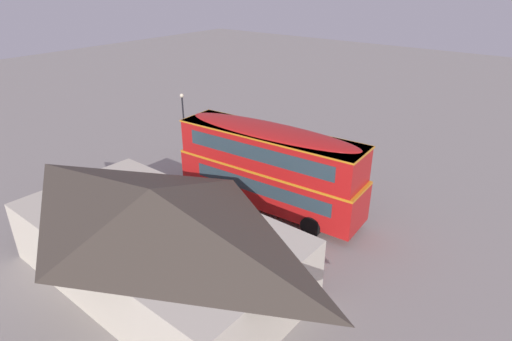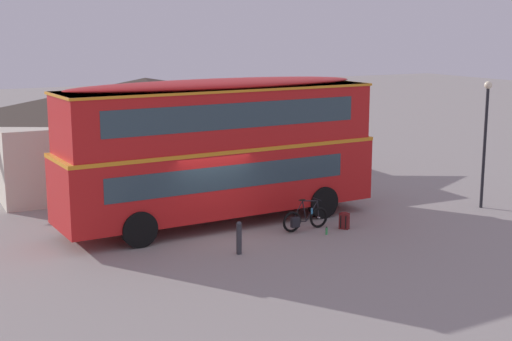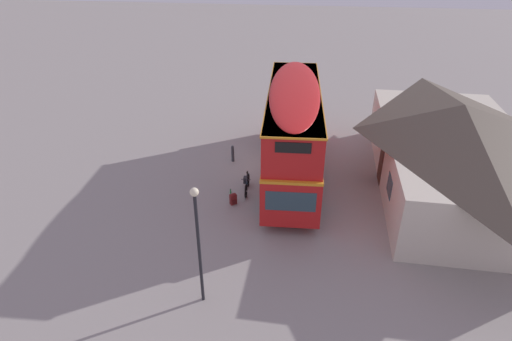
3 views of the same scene
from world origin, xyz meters
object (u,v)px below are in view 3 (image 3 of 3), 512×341
(double_decker_bus, at_px, (293,128))
(water_bottle_green_metal, at_px, (231,191))
(backpack_on_ground, at_px, (233,199))
(street_lamp, at_px, (198,235))
(kerb_bollard, at_px, (233,153))
(touring_bicycle, at_px, (247,184))

(double_decker_bus, relative_size, water_bottle_green_metal, 43.28)
(backpack_on_ground, height_order, street_lamp, street_lamp)
(backpack_on_ground, bearing_deg, double_decker_bus, 142.42)
(water_bottle_green_metal, xyz_separation_m, kerb_bollard, (-3.33, -0.51, 0.38))
(double_decker_bus, distance_m, backpack_on_ground, 4.74)
(touring_bicycle, xyz_separation_m, street_lamp, (7.25, -0.40, 2.46))
(double_decker_bus, height_order, street_lamp, double_decker_bus)
(double_decker_bus, height_order, touring_bicycle, double_decker_bus)
(double_decker_bus, xyz_separation_m, water_bottle_green_metal, (2.38, -2.81, -2.53))
(water_bottle_green_metal, bearing_deg, kerb_bollard, -171.34)
(touring_bicycle, distance_m, street_lamp, 7.66)
(backpack_on_ground, xyz_separation_m, water_bottle_green_metal, (-0.88, -0.30, -0.17))
(street_lamp, height_order, kerb_bollard, street_lamp)
(backpack_on_ground, distance_m, water_bottle_green_metal, 0.94)
(touring_bicycle, height_order, water_bottle_green_metal, touring_bicycle)
(backpack_on_ground, height_order, kerb_bollard, kerb_bollard)
(touring_bicycle, relative_size, backpack_on_ground, 3.05)
(touring_bicycle, bearing_deg, water_bottle_green_metal, -64.11)
(water_bottle_green_metal, bearing_deg, street_lamp, 2.96)
(touring_bicycle, relative_size, water_bottle_green_metal, 6.85)
(water_bottle_green_metal, bearing_deg, double_decker_bus, 130.27)
(street_lamp, bearing_deg, backpack_on_ground, -179.49)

